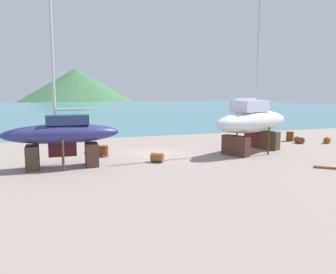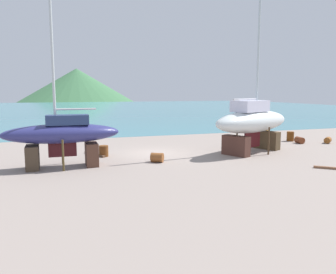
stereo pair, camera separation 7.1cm
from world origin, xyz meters
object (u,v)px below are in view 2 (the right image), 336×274
(sailboat_large_starboard, at_px, (253,122))
(barrel_rust_mid, at_px, (300,140))
(barrel_rust_far, at_px, (328,140))
(worker, at_px, (265,133))
(barrel_tipped_right, at_px, (290,136))
(sailboat_far_slipway, at_px, (62,135))
(barrel_tipped_center, at_px, (104,151))
(barrel_by_slipway, at_px, (157,158))

(sailboat_large_starboard, distance_m, barrel_rust_mid, 6.97)
(barrel_rust_mid, distance_m, barrel_rust_far, 2.46)
(worker, xyz_separation_m, barrel_tipped_right, (2.65, 0.02, -0.44))
(sailboat_far_slipway, bearing_deg, barrel_rust_far, -173.55)
(worker, relative_size, barrel_tipped_right, 1.97)
(sailboat_large_starboard, xyz_separation_m, barrel_tipped_right, (6.33, 3.75, -1.83))
(barrel_tipped_right, relative_size, barrel_rust_mid, 1.01)
(sailboat_far_slipway, height_order, barrel_tipped_center, sailboat_far_slipway)
(barrel_by_slipway, height_order, barrel_rust_mid, barrel_by_slipway)
(sailboat_large_starboard, height_order, sailboat_far_slipway, sailboat_large_starboard)
(barrel_tipped_center, xyz_separation_m, barrel_rust_far, (19.19, -0.03, -0.11))
(barrel_tipped_right, distance_m, barrel_by_slipway, 14.83)
(sailboat_far_slipway, height_order, barrel_rust_far, sailboat_far_slipway)
(sailboat_large_starboard, height_order, barrel_tipped_center, sailboat_large_starboard)
(sailboat_large_starboard, relative_size, barrel_by_slipway, 17.46)
(sailboat_far_slipway, height_order, barrel_rust_mid, sailboat_far_slipway)
(sailboat_far_slipway, relative_size, worker, 6.72)
(sailboat_large_starboard, relative_size, barrel_tipped_right, 15.55)
(worker, xyz_separation_m, barrel_by_slipway, (-11.31, -4.97, -0.57))
(barrel_tipped_right, relative_size, barrel_rust_far, 1.06)
(worker, distance_m, barrel_by_slipway, 12.37)
(sailboat_large_starboard, relative_size, barrel_rust_mid, 15.76)
(barrel_tipped_center, distance_m, barrel_rust_mid, 16.86)
(sailboat_large_starboard, bearing_deg, barrel_by_slipway, 164.63)
(sailboat_far_slipway, relative_size, barrel_by_slipway, 14.84)
(sailboat_large_starboard, relative_size, barrel_rust_far, 16.44)
(barrel_by_slipway, relative_size, barrel_rust_mid, 0.90)
(worker, bearing_deg, barrel_rust_mid, -77.87)
(sailboat_large_starboard, distance_m, barrel_rust_far, 8.98)
(sailboat_far_slipway, distance_m, barrel_rust_mid, 19.88)
(sailboat_far_slipway, distance_m, worker, 17.62)
(barrel_by_slipway, bearing_deg, barrel_rust_far, 10.23)
(barrel_rust_mid, bearing_deg, worker, 152.51)
(worker, distance_m, barrel_tipped_center, 14.43)
(worker, xyz_separation_m, barrel_rust_far, (4.91, -2.04, -0.61))
(barrel_by_slipway, bearing_deg, sailboat_far_slipway, 176.41)
(barrel_rust_mid, bearing_deg, barrel_tipped_right, 86.11)
(sailboat_large_starboard, distance_m, sailboat_far_slipway, 13.33)
(barrel_tipped_right, bearing_deg, barrel_rust_mid, -93.89)
(barrel_by_slipway, bearing_deg, barrel_rust_mid, 14.69)
(worker, relative_size, barrel_rust_mid, 2.00)
(barrel_rust_mid, bearing_deg, barrel_tipped_center, -177.69)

